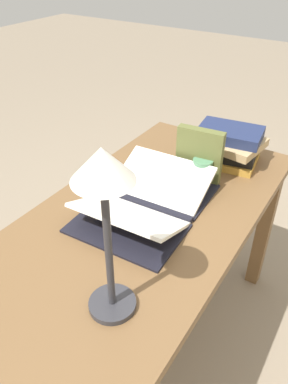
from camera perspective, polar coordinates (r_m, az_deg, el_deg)
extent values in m
plane|color=gray|center=(1.79, -0.50, -22.27)|extent=(12.00, 12.00, 0.00)
cube|color=brown|center=(1.25, -0.66, -4.44)|extent=(1.38, 0.67, 0.03)
cube|color=brown|center=(2.03, 2.66, 0.01)|extent=(0.06, 0.06, 0.69)
cube|color=brown|center=(1.87, 17.80, -5.33)|extent=(0.06, 0.06, 0.69)
cube|color=black|center=(1.28, 0.31, -2.02)|extent=(0.04, 0.34, 0.02)
cube|color=black|center=(1.37, 2.99, 0.59)|extent=(0.25, 0.36, 0.01)
cube|color=black|center=(1.19, -2.79, -5.49)|extent=(0.25, 0.36, 0.01)
cube|color=white|center=(1.34, 2.74, 1.85)|extent=(0.23, 0.34, 0.10)
cube|color=white|center=(1.18, -2.45, -3.40)|extent=(0.23, 0.34, 0.10)
cube|color=#BC8933|center=(1.58, 12.48, 5.14)|extent=(0.22, 0.26, 0.03)
cube|color=black|center=(1.56, 12.65, 6.29)|extent=(0.21, 0.25, 0.04)
cube|color=tan|center=(1.55, 12.82, 7.50)|extent=(0.23, 0.27, 0.03)
cube|color=#1E284C|center=(1.53, 13.00, 8.72)|extent=(0.19, 0.26, 0.04)
cube|color=brown|center=(1.39, 8.41, 5.55)|extent=(0.05, 0.17, 0.21)
cylinder|color=#2D2D33|center=(0.98, -4.82, -16.61)|extent=(0.12, 0.12, 0.02)
cylinder|color=#2D2D33|center=(0.85, -5.44, -8.59)|extent=(0.02, 0.02, 0.36)
cone|color=silver|center=(0.71, -6.39, 4.20)|extent=(0.13, 0.13, 0.07)
cylinder|color=#4C7F5B|center=(1.39, 8.81, 3.02)|extent=(0.07, 0.07, 0.10)
torus|color=#4C7F5B|center=(1.42, 7.72, 3.77)|extent=(0.03, 0.05, 0.06)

